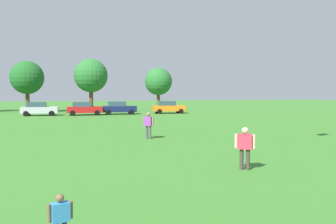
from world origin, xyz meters
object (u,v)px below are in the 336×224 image
Objects in this scene: parked_car_silver_0 at (39,109)px; bystander_near_trees at (148,123)px; child_kite_flyer at (60,216)px; tree_right at (91,76)px; tree_far_right at (158,82)px; adult_bystander at (245,145)px; parked_car_red_1 at (84,108)px; parked_car_navy_2 at (119,108)px; tree_left at (27,78)px; parked_car_orange_3 at (168,107)px.

bystander_near_trees is at bearing -68.19° from parked_car_silver_0.
child_kite_flyer is 0.13× the size of tree_right.
child_kite_flyer is at bearing -82.36° from parked_car_silver_0.
bystander_near_trees is 0.25× the size of tree_far_right.
tree_right is at bearing 67.78° from child_kite_flyer.
parked_car_red_1 is (-6.30, 33.42, -0.12)m from adult_bystander.
parked_car_navy_2 reaches higher than child_kite_flyer.
tree_right is 1.19× the size of tree_far_right.
bystander_near_trees is 0.39× the size of parked_car_silver_0.
tree_left is (-7.67, 46.55, 4.24)m from child_kite_flyer.
parked_car_orange_3 is 0.65× the size of tree_far_right.
adult_bystander is at bearing -86.78° from parked_car_navy_2.
parked_car_navy_2 is at bearing -68.62° from tree_right.
tree_left is (-2.40, 7.23, 4.02)m from parked_car_silver_0.
parked_car_navy_2 is 1.00× the size of parked_car_orange_3.
tree_far_right is at bearing 112.43° from adult_bystander.
bystander_near_trees is 0.39× the size of parked_car_orange_3.
adult_bystander is at bearing -79.33° from parked_car_red_1.
bystander_near_trees is 25.78m from parked_car_silver_0.
parked_car_orange_3 is (6.88, 24.91, -0.14)m from bystander_near_trees.
parked_car_silver_0 is 1.00× the size of parked_car_navy_2.
bystander_near_trees reaches higher than parked_car_silver_0.
tree_right reaches higher than parked_car_navy_2.
tree_right reaches higher than parked_car_red_1.
tree_left is 1.09× the size of tree_far_right.
tree_right is at bearing 84.28° from parked_car_red_1.
tree_right is at bearing 111.38° from parked_car_navy_2.
parked_car_red_1 is at bearing -141.57° from tree_far_right.
parked_car_navy_2 is (0.21, 24.42, -0.14)m from bystander_near_trees.
parked_car_red_1 is 14.74m from tree_far_right.
tree_left reaches higher than adult_bystander.
parked_car_silver_0 is 9.80m from parked_car_navy_2.
tree_far_right reaches higher than parked_car_silver_0.
parked_car_red_1 is at bearing -2.66° from parked_car_silver_0.
tree_right is (8.76, 2.01, 0.43)m from tree_left.
tree_left is 8.99m from tree_right.
tree_left is at bearing -175.79° from tree_far_right.
bystander_near_trees is 33.60m from tree_right.
tree_far_right is at bearing 4.21° from tree_left.
parked_car_navy_2 is at bearing 62.60° from child_kite_flyer.
bystander_near_trees reaches higher than adult_bystander.
parked_car_orange_3 is at bearing -39.30° from tree_right.
bystander_near_trees is at bearing -68.98° from tree_left.
tree_left is at bearing -167.09° from tree_right.
bystander_near_trees is 33.49m from tree_far_right.
parked_car_orange_3 is (16.46, 0.97, 0.00)m from parked_car_silver_0.
adult_bystander is (6.43, 5.65, 0.35)m from child_kite_flyer.
child_kite_flyer is at bearing -80.64° from tree_left.
parked_car_silver_0 is at bearing -124.54° from tree_right.
parked_car_silver_0 and parked_car_red_1 have the same top height.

